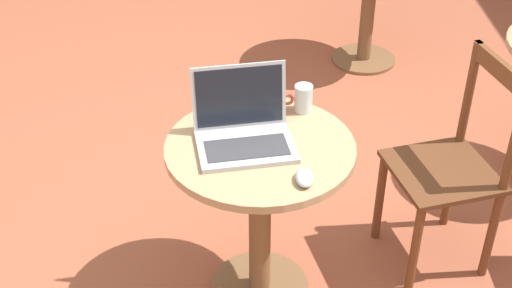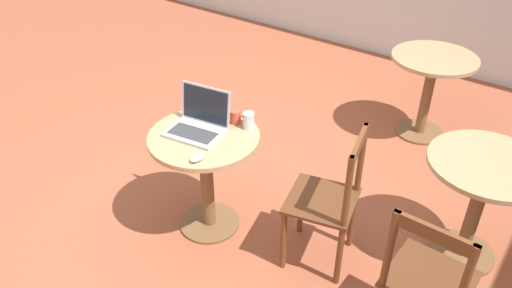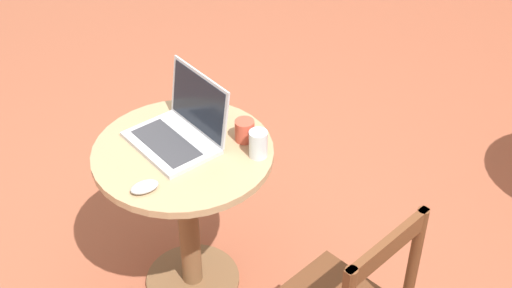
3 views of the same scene
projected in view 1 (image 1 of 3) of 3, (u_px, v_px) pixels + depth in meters
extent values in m
plane|color=#9E5138|center=(298.00, 276.00, 2.93)|extent=(16.00, 16.00, 0.00)
cylinder|color=brown|center=(260.00, 287.00, 2.87)|extent=(0.39, 0.39, 0.02)
cylinder|color=brown|center=(260.00, 223.00, 2.67)|extent=(0.08, 0.08, 0.66)
cylinder|color=tan|center=(260.00, 149.00, 2.48)|extent=(0.67, 0.67, 0.03)
cylinder|color=brown|center=(363.00, 59.00, 4.46)|extent=(0.39, 0.39, 0.02)
cylinder|color=brown|center=(368.00, 9.00, 4.27)|extent=(0.08, 0.08, 0.66)
cylinder|color=brown|center=(415.00, 250.00, 2.75)|extent=(0.04, 0.04, 0.43)
cylinder|color=brown|center=(380.00, 198.00, 3.01)|extent=(0.04, 0.04, 0.43)
cylinder|color=brown|center=(491.00, 235.00, 2.82)|extent=(0.04, 0.04, 0.43)
cylinder|color=brown|center=(451.00, 185.00, 3.08)|extent=(0.04, 0.04, 0.43)
cube|color=#562F1A|center=(442.00, 171.00, 2.78)|extent=(0.47, 0.47, 0.02)
cylinder|color=brown|center=(469.00, 93.00, 2.82)|extent=(0.04, 0.04, 0.45)
cube|color=brown|center=(501.00, 70.00, 2.58)|extent=(0.11, 0.36, 0.07)
cube|color=#B7B7BC|center=(246.00, 147.00, 2.44)|extent=(0.36, 0.28, 0.02)
cube|color=#38383D|center=(247.00, 148.00, 2.42)|extent=(0.30, 0.17, 0.00)
cube|color=#B7B7BC|center=(239.00, 96.00, 2.48)|extent=(0.33, 0.09, 0.23)
cube|color=black|center=(239.00, 97.00, 2.48)|extent=(0.31, 0.08, 0.21)
ellipsoid|color=#B7B7BC|center=(304.00, 177.00, 2.29)|extent=(0.06, 0.10, 0.03)
cylinder|color=#C64C38|center=(274.00, 101.00, 2.63)|extent=(0.07, 0.07, 0.08)
torus|color=#C64C38|center=(287.00, 99.00, 2.63)|extent=(0.05, 0.01, 0.05)
cylinder|color=silver|center=(303.00, 98.00, 2.63)|extent=(0.07, 0.07, 0.10)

